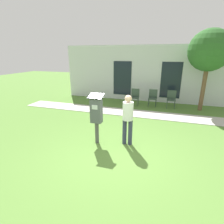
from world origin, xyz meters
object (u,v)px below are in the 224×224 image
at_px(parking_meter, 96,113).
at_px(outdoor_chair_left, 135,96).
at_px(outdoor_chair_middle, 153,96).
at_px(outdoor_chair_right, 171,98).
at_px(person_standing, 128,116).

height_order(parking_meter, outdoor_chair_left, parking_meter).
relative_size(parking_meter, outdoor_chair_middle, 1.77).
distance_m(outdoor_chair_middle, outdoor_chair_right, 0.95).
relative_size(person_standing, outdoor_chair_right, 1.76).
height_order(person_standing, outdoor_chair_right, person_standing).
relative_size(person_standing, outdoor_chair_middle, 1.76).
relative_size(parking_meter, person_standing, 1.01).
bearing_deg(outdoor_chair_right, outdoor_chair_left, -165.24).
xyz_separation_m(outdoor_chair_left, outdoor_chair_right, (1.91, 0.10, 0.00)).
bearing_deg(outdoor_chair_left, outdoor_chair_middle, -5.39).
bearing_deg(parking_meter, outdoor_chair_left, 85.92).
height_order(parking_meter, person_standing, parking_meter).
distance_m(person_standing, outdoor_chair_middle, 4.59).
bearing_deg(outdoor_chair_left, person_standing, -93.35).
bearing_deg(outdoor_chair_right, person_standing, -94.27).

